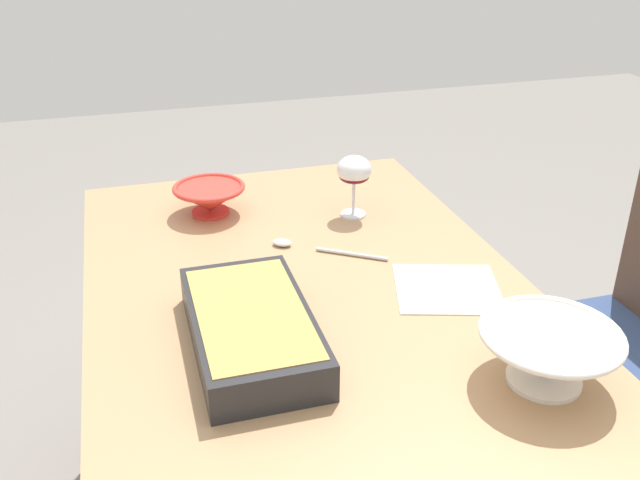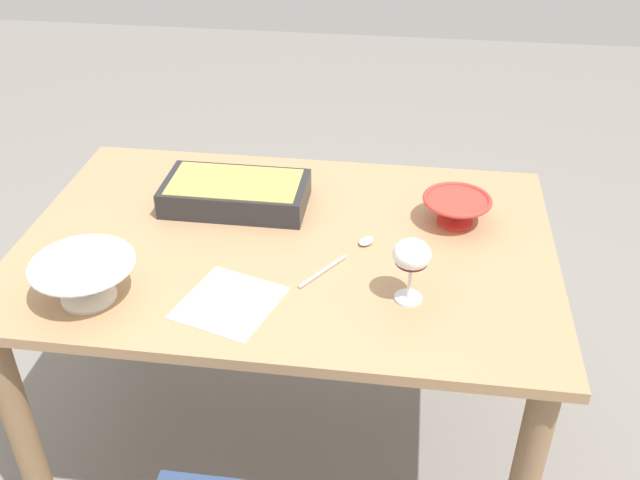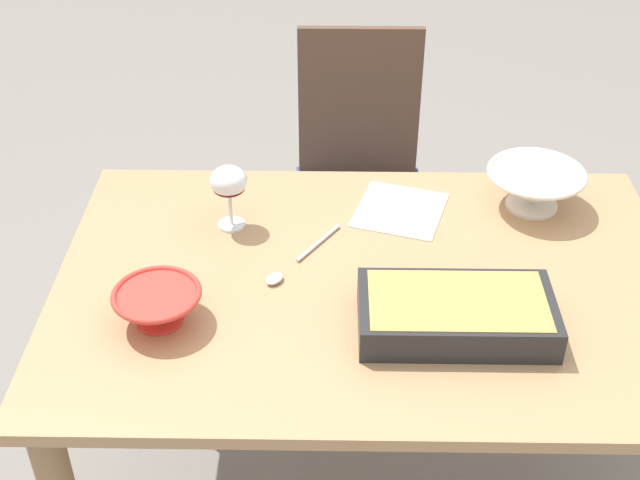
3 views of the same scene
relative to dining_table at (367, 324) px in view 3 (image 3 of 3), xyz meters
name	(u,v)px [view 3 (image 3 of 3)]	position (x,y,z in m)	size (l,w,h in m)	color
dining_table	(367,324)	(0.00, 0.00, 0.00)	(1.33, 0.88, 0.75)	tan
chair	(357,178)	(0.00, 0.80, -0.12)	(0.39, 0.43, 0.94)	#334772
wine_glass	(229,184)	(-0.31, 0.20, 0.24)	(0.08, 0.08, 0.15)	white
casserole_dish	(456,313)	(0.16, -0.15, 0.16)	(0.38, 0.20, 0.07)	#262628
mixing_bowl	(534,187)	(0.39, 0.29, 0.18)	(0.23, 0.23, 0.10)	white
small_bowl	(158,305)	(-0.42, -0.14, 0.17)	(0.18, 0.18, 0.08)	red
serving_spoon	(291,265)	(-0.17, 0.04, 0.13)	(0.16, 0.23, 0.01)	silver
napkin	(400,210)	(0.08, 0.26, 0.13)	(0.20, 0.21, 0.00)	white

